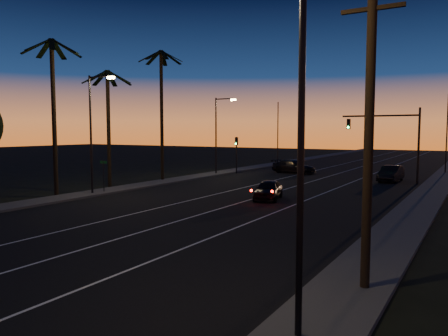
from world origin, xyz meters
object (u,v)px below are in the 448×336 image
Objects in this scene: right_car at (391,174)px; utility_pole at (369,116)px; signal_mast at (392,132)px; lead_car at (268,190)px; cross_car at (294,167)px.

utility_pole is at bearing -81.59° from right_car.
signal_mast reaches higher than lead_car.
right_car is at bearing -14.95° from cross_car.
cross_car is at bearing 165.05° from right_car.
signal_mast is (-4.46, 29.99, -0.53)m from utility_pole.
cross_car is at bearing 106.38° from lead_car.
right_car is at bearing 96.48° from signal_mast.
signal_mast is at bearing 98.47° from utility_pole.
lead_car is (-5.63, -15.15, -4.07)m from signal_mast.
right_car reaches higher than cross_car.
signal_mast is at bearing -18.82° from cross_car.
lead_car is at bearing -110.39° from signal_mast.
signal_mast is 1.47× the size of lead_car.
signal_mast is 12.50m from cross_car.
right_car is (-4.56, 30.85, -4.54)m from utility_pole.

